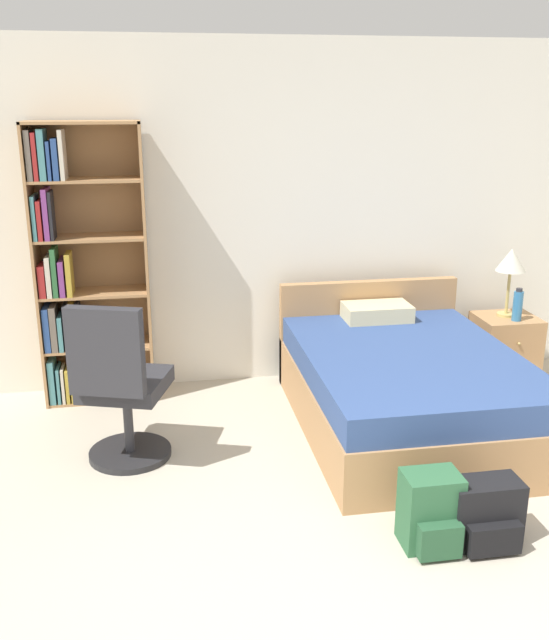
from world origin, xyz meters
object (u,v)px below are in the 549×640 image
object	(u,v)px
backpack_black	(485,514)
backpack_green	(431,513)
bed	(404,386)
office_chair	(120,389)
bookshelf	(77,271)
table_lamp	(511,263)
nightstand	(504,347)
water_bottle	(518,305)

from	to	relation	value
backpack_black	backpack_green	bearing A→B (deg)	173.97
bed	office_chair	world-z (taller)	office_chair
bookshelf	table_lamp	xyz separation A→B (m)	(3.29, -0.10, -0.04)
nightstand	bookshelf	bearing A→B (deg)	177.67
bookshelf	nightstand	distance (m)	3.37
table_lamp	backpack_green	size ratio (longest dim) A/B	1.38
office_chair	nightstand	distance (m)	3.14
backpack_green	nightstand	bearing A→B (deg)	55.19
office_chair	table_lamp	world-z (taller)	office_chair
nightstand	backpack_green	distance (m)	2.52
nightstand	bed	bearing A→B (deg)	-147.00
table_lamp	office_chair	bearing A→B (deg)	-161.88
bookshelf	backpack_black	bearing A→B (deg)	-46.40
table_lamp	backpack_black	bearing A→B (deg)	-118.64
bookshelf	water_bottle	bearing A→B (deg)	-4.11
bed	table_lamp	world-z (taller)	table_lamp
bookshelf	water_bottle	size ratio (longest dim) A/B	7.81
office_chair	table_lamp	size ratio (longest dim) A/B	1.95
office_chair	backpack_green	bearing A→B (deg)	-36.12
nightstand	backpack_black	distance (m)	2.40
nightstand	office_chair	bearing A→B (deg)	-162.43
backpack_green	table_lamp	bearing A→B (deg)	55.58
table_lamp	water_bottle	world-z (taller)	table_lamp
office_chair	water_bottle	world-z (taller)	office_chair
backpack_black	office_chair	bearing A→B (deg)	147.59
bed	office_chair	size ratio (longest dim) A/B	1.84
bookshelf	backpack_black	world-z (taller)	bookshelf
water_bottle	backpack_green	bearing A→B (deg)	-126.56
bed	nightstand	bearing A→B (deg)	33.00
bed	nightstand	distance (m)	1.31
nightstand	table_lamp	bearing A→B (deg)	88.45
backpack_green	bookshelf	bearing A→B (deg)	130.02
nightstand	table_lamp	world-z (taller)	table_lamp
bookshelf	nightstand	size ratio (longest dim) A/B	3.97
backpack_black	bed	bearing A→B (deg)	87.33
office_chair	table_lamp	distance (m)	3.17
nightstand	backpack_green	world-z (taller)	nightstand
water_bottle	backpack_green	distance (m)	2.49
table_lamp	backpack_green	distance (m)	2.66
bed	water_bottle	xyz separation A→B (m)	(1.12, 0.61, 0.34)
bed	table_lamp	size ratio (longest dim) A/B	3.58
office_chair	water_bottle	size ratio (longest dim) A/B	4.10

